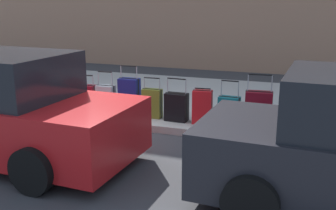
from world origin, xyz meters
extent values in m
plane|color=#333335|center=(0.00, 0.00, 0.00)|extent=(40.00, 40.00, 0.00)
cube|color=#9E9B93|center=(0.00, -2.50, 0.07)|extent=(18.00, 5.00, 0.14)
cube|color=navy|center=(-4.15, -0.59, 0.43)|extent=(0.42, 0.20, 0.57)
cube|color=black|center=(-4.15, -0.59, 0.43)|extent=(0.42, 0.05, 0.59)
cylinder|color=gray|center=(-3.98, -0.59, 0.73)|extent=(0.02, 0.02, 0.04)
cylinder|color=black|center=(-4.15, -0.59, 0.75)|extent=(0.35, 0.04, 0.02)
cylinder|color=black|center=(-4.34, -0.60, 0.16)|extent=(0.04, 0.02, 0.04)
cylinder|color=black|center=(-3.97, -0.59, 0.16)|extent=(0.04, 0.02, 0.04)
cube|color=#9EA0A8|center=(-3.58, -0.50, 0.42)|extent=(0.50, 0.20, 0.55)
cube|color=black|center=(-3.58, -0.50, 0.42)|extent=(0.50, 0.05, 0.56)
cylinder|color=gray|center=(-3.80, -0.50, 0.71)|extent=(0.02, 0.02, 0.04)
cylinder|color=gray|center=(-3.37, -0.49, 0.71)|extent=(0.02, 0.02, 0.04)
cylinder|color=black|center=(-3.58, -0.50, 0.73)|extent=(0.43, 0.03, 0.02)
cylinder|color=black|center=(-3.80, -0.50, 0.16)|extent=(0.04, 0.02, 0.04)
cylinder|color=black|center=(-3.36, -0.49, 0.16)|extent=(0.04, 0.02, 0.04)
cube|color=maroon|center=(-2.97, -0.49, 0.49)|extent=(0.50, 0.30, 0.70)
cube|color=black|center=(-2.97, -0.49, 0.49)|extent=(0.49, 0.09, 0.72)
cylinder|color=gray|center=(-3.18, -0.51, 1.00)|extent=(0.02, 0.02, 0.31)
cylinder|color=gray|center=(-2.76, -0.47, 1.00)|extent=(0.02, 0.02, 0.31)
cylinder|color=black|center=(-2.97, -0.49, 1.16)|extent=(0.42, 0.06, 0.02)
cylinder|color=black|center=(-3.19, -0.51, 0.16)|extent=(0.05, 0.02, 0.04)
cylinder|color=black|center=(-2.76, -0.47, 0.16)|extent=(0.05, 0.02, 0.04)
cube|color=#0F606B|center=(-2.42, -0.56, 0.41)|extent=(0.41, 0.27, 0.54)
cube|color=black|center=(-2.42, -0.56, 0.41)|extent=(0.40, 0.07, 0.55)
cylinder|color=gray|center=(-2.58, -0.55, 0.84)|extent=(0.02, 0.02, 0.31)
cylinder|color=gray|center=(-2.25, -0.57, 0.84)|extent=(0.02, 0.02, 0.31)
cylinder|color=black|center=(-2.42, -0.56, 0.99)|extent=(0.33, 0.05, 0.02)
cylinder|color=black|center=(-2.59, -0.55, 0.16)|extent=(0.05, 0.02, 0.04)
cylinder|color=black|center=(-2.25, -0.57, 0.16)|extent=(0.05, 0.02, 0.04)
cube|color=red|center=(-1.92, -0.47, 0.46)|extent=(0.39, 0.25, 0.65)
cube|color=black|center=(-1.92, -0.47, 0.46)|extent=(0.38, 0.08, 0.66)
cylinder|color=gray|center=(-2.07, -0.48, 0.81)|extent=(0.02, 0.02, 0.04)
cylinder|color=gray|center=(-1.77, -0.46, 0.81)|extent=(0.02, 0.02, 0.04)
cylinder|color=black|center=(-1.92, -0.47, 0.83)|extent=(0.31, 0.05, 0.02)
cylinder|color=black|center=(-2.08, -0.49, 0.16)|extent=(0.05, 0.02, 0.04)
cylinder|color=black|center=(-1.76, -0.45, 0.16)|extent=(0.05, 0.02, 0.04)
cube|color=black|center=(-1.40, -0.47, 0.42)|extent=(0.45, 0.27, 0.55)
cube|color=black|center=(-1.40, -0.47, 0.42)|extent=(0.45, 0.07, 0.56)
cylinder|color=gray|center=(-1.59, -0.46, 0.84)|extent=(0.02, 0.02, 0.29)
cylinder|color=gray|center=(-1.21, -0.48, 0.84)|extent=(0.02, 0.02, 0.29)
cylinder|color=black|center=(-1.40, -0.47, 0.98)|extent=(0.38, 0.04, 0.02)
cylinder|color=black|center=(-1.59, -0.46, 0.16)|extent=(0.04, 0.02, 0.04)
cylinder|color=black|center=(-1.20, -0.48, 0.16)|extent=(0.04, 0.02, 0.04)
cube|color=#59601E|center=(-0.86, -0.52, 0.43)|extent=(0.39, 0.20, 0.59)
cube|color=black|center=(-0.86, -0.52, 0.43)|extent=(0.40, 0.04, 0.60)
cylinder|color=gray|center=(-1.02, -0.52, 0.84)|extent=(0.02, 0.02, 0.23)
cylinder|color=gray|center=(-0.70, -0.52, 0.84)|extent=(0.02, 0.02, 0.23)
cylinder|color=black|center=(-0.86, -0.52, 0.95)|extent=(0.33, 0.03, 0.02)
cylinder|color=black|center=(-1.03, -0.52, 0.16)|extent=(0.04, 0.02, 0.04)
cylinder|color=black|center=(-0.69, -0.52, 0.16)|extent=(0.04, 0.02, 0.04)
cube|color=navy|center=(-0.34, -0.57, 0.52)|extent=(0.42, 0.25, 0.76)
cube|color=black|center=(-0.34, -0.57, 0.52)|extent=(0.43, 0.05, 0.78)
cylinder|color=gray|center=(-0.51, -0.56, 1.03)|extent=(0.02, 0.02, 0.26)
cylinder|color=gray|center=(-0.16, -0.57, 1.03)|extent=(0.02, 0.02, 0.26)
cylinder|color=black|center=(-0.34, -0.57, 1.16)|extent=(0.36, 0.03, 0.02)
cylinder|color=black|center=(-0.52, -0.56, 0.16)|extent=(0.04, 0.02, 0.04)
cylinder|color=black|center=(-0.15, -0.57, 0.16)|extent=(0.04, 0.02, 0.04)
cube|color=#9EA0A8|center=(0.18, -0.50, 0.43)|extent=(0.39, 0.26, 0.59)
cube|color=black|center=(0.18, -0.50, 0.43)|extent=(0.38, 0.07, 0.60)
cylinder|color=gray|center=(0.02, -0.51, 0.87)|extent=(0.02, 0.02, 0.29)
cylinder|color=gray|center=(0.34, -0.49, 0.87)|extent=(0.02, 0.02, 0.29)
cylinder|color=black|center=(0.18, -0.50, 1.02)|extent=(0.31, 0.04, 0.02)
cylinder|color=black|center=(0.02, -0.51, 0.16)|extent=(0.05, 0.02, 0.04)
cylinder|color=black|center=(0.34, -0.49, 0.16)|extent=(0.05, 0.02, 0.04)
cube|color=maroon|center=(0.68, -0.56, 0.41)|extent=(0.40, 0.28, 0.55)
cube|color=black|center=(0.68, -0.56, 0.41)|extent=(0.39, 0.08, 0.56)
cylinder|color=gray|center=(0.52, -0.58, 0.80)|extent=(0.02, 0.02, 0.22)
cylinder|color=gray|center=(0.84, -0.55, 0.80)|extent=(0.02, 0.02, 0.22)
cylinder|color=black|center=(0.68, -0.56, 0.90)|extent=(0.32, 0.06, 0.02)
cylinder|color=black|center=(0.51, -0.58, 0.16)|extent=(0.05, 0.02, 0.04)
cylinder|color=black|center=(0.84, -0.55, 0.16)|extent=(0.05, 0.02, 0.04)
cylinder|color=#99999E|center=(1.44, -0.52, 0.46)|extent=(0.20, 0.20, 0.64)
sphere|color=#99999E|center=(1.44, -0.52, 0.83)|extent=(0.21, 0.21, 0.21)
cylinder|color=#99999E|center=(1.59, -0.52, 0.49)|extent=(0.09, 0.10, 0.09)
cylinder|color=#99999E|center=(1.29, -0.52, 0.49)|extent=(0.09, 0.10, 0.09)
cylinder|color=brown|center=(2.06, -0.37, 0.56)|extent=(0.11, 0.11, 0.84)
cylinder|color=black|center=(-3.31, 2.70, 0.32)|extent=(0.65, 0.25, 0.64)
cylinder|color=black|center=(-3.39, 0.94, 0.32)|extent=(0.65, 0.25, 0.64)
cylinder|color=black|center=(-0.55, 2.81, 0.32)|extent=(0.65, 0.25, 0.64)
cylinder|color=black|center=(-0.62, 1.06, 0.32)|extent=(0.65, 0.25, 0.64)
camera|label=1|loc=(-3.79, 6.64, 2.43)|focal=42.29mm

